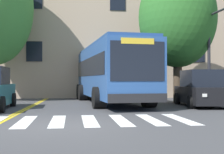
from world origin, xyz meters
TOP-DOWN VIEW (x-y plane):
  - ground_plane at (0.00, 0.00)m, footprint 120.00×120.00m
  - crosswalk at (-0.54, 1.08)m, footprint 9.66×3.37m
  - lane_line_yellow_inner at (-1.90, 15.08)m, footprint 0.12×36.00m
  - lane_line_yellow_outer at (-1.74, 15.08)m, footprint 0.12×36.00m
  - city_bus at (2.22, 8.78)m, footprint 3.95×11.19m
  - car_black_far_lane at (6.58, 6.04)m, footprint 2.20×4.10m
  - car_silver_behind_bus at (2.13, 18.62)m, footprint 2.30×4.33m
  - traffic_light_near_corner at (7.58, 6.22)m, footprint 0.45×2.82m
  - street_tree_curbside_large at (6.17, 8.69)m, footprint 6.31×6.26m
  - building_facade at (-2.69, 17.65)m, footprint 29.20×9.22m

SIDE VIEW (x-z plane):
  - ground_plane at x=0.00m, z-range 0.00..0.00m
  - lane_line_yellow_inner at x=-1.90m, z-range 0.00..0.01m
  - lane_line_yellow_outer at x=-1.74m, z-range 0.00..0.01m
  - crosswalk at x=-0.54m, z-range 0.00..0.01m
  - car_black_far_lane at x=6.58m, z-range -0.08..1.72m
  - car_silver_behind_bus at x=2.13m, z-range -0.07..1.73m
  - city_bus at x=2.22m, z-range 0.14..3.38m
  - traffic_light_near_corner at x=7.58m, z-range 0.86..6.07m
  - street_tree_curbside_large at x=6.17m, z-range 0.99..8.84m
  - building_facade at x=-2.69m, z-range 0.01..13.14m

